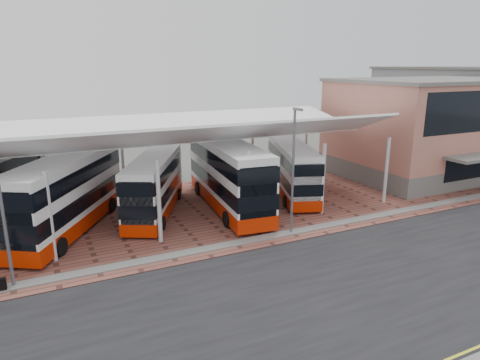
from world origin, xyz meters
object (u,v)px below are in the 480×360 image
Objects in this scene: bus_2 at (67,195)px; bus_4 at (228,176)px; bus_3 at (154,186)px; terminal at (433,127)px; bus_5 at (292,170)px.

bus_4 is at bearing 29.76° from bus_2.
bus_2 reaches higher than bus_3.
terminal is 1.49× the size of bus_4.
bus_2 is at bearing -178.31° from terminal.
bus_3 is (-27.91, -0.18, -2.53)m from terminal.
bus_2 is 1.10× the size of bus_5.
terminal is 1.60× the size of bus_2.
bus_3 is at bearing -179.63° from terminal.
bus_2 is 11.28m from bus_4.
bus_4 is (11.28, -0.26, 0.08)m from bus_2.
bus_4 reaches higher than bus_5.
bus_4 is 6.18m from bus_5.
bus_3 is at bearing -161.44° from bus_5.
bus_4 is 1.19× the size of bus_5.
terminal is at bearing 32.78° from bus_2.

